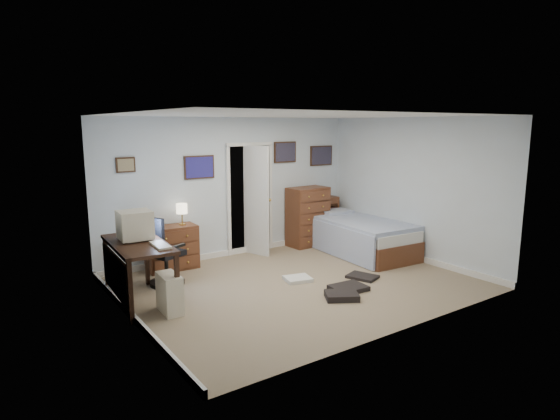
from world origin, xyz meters
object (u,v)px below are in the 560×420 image
at_px(office_chair, 163,259).
at_px(computer_desk, 131,257).
at_px(bed, 360,236).
at_px(tall_dresser, 308,216).
at_px(low_dresser, 172,248).

bearing_deg(office_chair, computer_desk, -165.09).
distance_m(computer_desk, bed, 4.30).
height_order(tall_dresser, bed, tall_dresser).
bearing_deg(office_chair, tall_dresser, -10.13).
bearing_deg(bed, computer_desk, -174.54).
relative_size(office_chair, bed, 0.49).
height_order(office_chair, bed, office_chair).
bearing_deg(low_dresser, tall_dresser, 1.41).
distance_m(office_chair, low_dresser, 0.83).
relative_size(computer_desk, bed, 0.68).
relative_size(tall_dresser, bed, 0.53).
xyz_separation_m(tall_dresser, bed, (0.44, -1.03, -0.25)).
distance_m(tall_dresser, bed, 1.15).
bearing_deg(bed, office_chair, 178.66).
xyz_separation_m(low_dresser, tall_dresser, (2.82, -0.02, 0.22)).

